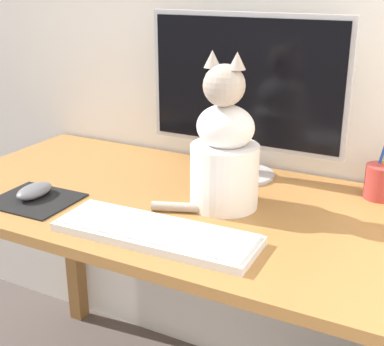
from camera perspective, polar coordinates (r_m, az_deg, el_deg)
desk at (r=1.30m, az=2.12°, el=-7.28°), size 1.45×0.64×0.70m
monitor at (r=1.39m, az=5.74°, el=8.76°), size 0.53×0.17×0.43m
keyboard at (r=1.12m, az=-3.89°, el=-6.35°), size 0.44×0.16×0.02m
mousepad_left at (r=1.35m, az=-16.40°, el=-2.77°), size 0.20×0.17×0.00m
computer_mouse_left at (r=1.36m, az=-16.47°, el=-1.83°), size 0.06×0.10×0.03m
cat at (r=1.22m, az=3.44°, el=2.29°), size 0.22×0.19×0.36m
pen_cup at (r=1.37m, az=19.48°, el=-0.83°), size 0.08×0.08×0.17m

